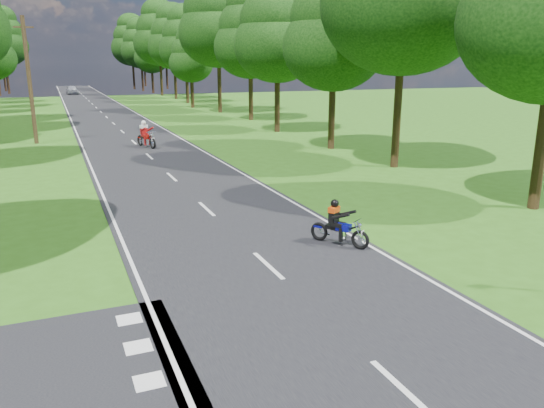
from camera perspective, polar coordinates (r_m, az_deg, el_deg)
name	(u,v)px	position (r m, az deg, el deg)	size (l,w,h in m)	color
ground	(301,296)	(12.33, 3.11, -9.87)	(160.00, 160.00, 0.00)	#2D5C15
main_road	(101,112)	(60.50, -17.92, 9.40)	(7.00, 140.00, 0.02)	black
road_markings	(101,113)	(58.63, -17.90, 9.26)	(7.40, 140.00, 0.01)	silver
treeline	(100,36)	(70.49, -18.02, 16.82)	(40.00, 115.35, 14.78)	black
telegraph_pole	(29,80)	(38.11, -24.64, 12.02)	(1.20, 0.26, 8.00)	#382616
rider_near_blue	(340,223)	(15.46, 7.29, -2.00)	(0.54, 1.61, 1.34)	#0D0F96
rider_far_red	(146,134)	(34.16, -13.41, 7.32)	(0.66, 1.99, 1.66)	#B5130D
distant_car	(72,90)	(95.89, -20.72, 11.44)	(1.76, 4.37, 1.49)	silver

